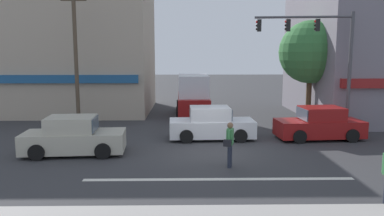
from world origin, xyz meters
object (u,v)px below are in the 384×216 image
utility_pole_near_left (76,58)px  sedan_waiting_far (74,137)px  pedestrian_mid_crossing (230,142)px  street_tree (311,52)px  sedan_approaching_near (211,125)px  box_truck_crossing_center (193,97)px  sedan_crossing_leftbound (319,125)px  traffic_light_mast (324,50)px

utility_pole_near_left → sedan_waiting_far: bearing=-75.9°
pedestrian_mid_crossing → sedan_waiting_far: bearing=162.8°
street_tree → pedestrian_mid_crossing: street_tree is taller
street_tree → sedan_approaching_near: bearing=-144.3°
box_truck_crossing_center → utility_pole_near_left: bearing=-151.9°
sedan_crossing_leftbound → pedestrian_mid_crossing: pedestrian_mid_crossing is taller
street_tree → utility_pole_near_left: bearing=-175.4°
street_tree → utility_pole_near_left: size_ratio=0.82×
traffic_light_mast → box_truck_crossing_center: 9.30m
traffic_light_mast → pedestrian_mid_crossing: traffic_light_mast is taller
traffic_light_mast → sedan_approaching_near: 6.83m
sedan_waiting_far → pedestrian_mid_crossing: pedestrian_mid_crossing is taller
street_tree → pedestrian_mid_crossing: 11.31m
utility_pole_near_left → traffic_light_mast: 13.35m
sedan_waiting_far → traffic_light_mast: bearing=17.8°
street_tree → pedestrian_mid_crossing: size_ratio=3.66×
sedan_crossing_leftbound → pedestrian_mid_crossing: bearing=-137.3°
traffic_light_mast → utility_pole_near_left: bearing=169.7°
street_tree → traffic_light_mast: traffic_light_mast is taller
sedan_crossing_leftbound → sedan_waiting_far: same height
box_truck_crossing_center → sedan_approaching_near: 7.00m
box_truck_crossing_center → pedestrian_mid_crossing: 11.64m
traffic_light_mast → box_truck_crossing_center: bearing=137.4°
box_truck_crossing_center → sedan_crossing_leftbound: bearing=-49.5°
sedan_approaching_near → sedan_crossing_leftbound: bearing=-1.2°
utility_pole_near_left → sedan_crossing_leftbound: 13.53m
street_tree → sedan_waiting_far: bearing=-149.3°
sedan_waiting_far → box_truck_crossing_center: 10.95m
traffic_light_mast → sedan_crossing_leftbound: size_ratio=1.47×
sedan_approaching_near → sedan_waiting_far: bearing=-155.2°
sedan_waiting_far → street_tree: bearing=30.7°
sedan_waiting_far → pedestrian_mid_crossing: bearing=-17.2°
box_truck_crossing_center → street_tree: bearing=-19.6°
sedan_waiting_far → box_truck_crossing_center: (5.13, 9.66, 0.54)m
utility_pole_near_left → box_truck_crossing_center: (6.67, 3.56, -2.63)m
sedan_waiting_far → sedan_approaching_near: size_ratio=1.01×
box_truck_crossing_center → sedan_approaching_near: size_ratio=1.35×
sedan_crossing_leftbound → street_tree: bearing=78.4°
sedan_crossing_leftbound → sedan_approaching_near: (-5.26, 0.11, 0.00)m
box_truck_crossing_center → sedan_approaching_near: box_truck_crossing_center is taller
traffic_light_mast → box_truck_crossing_center: size_ratio=1.10×
sedan_crossing_leftbound → box_truck_crossing_center: box_truck_crossing_center is taller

